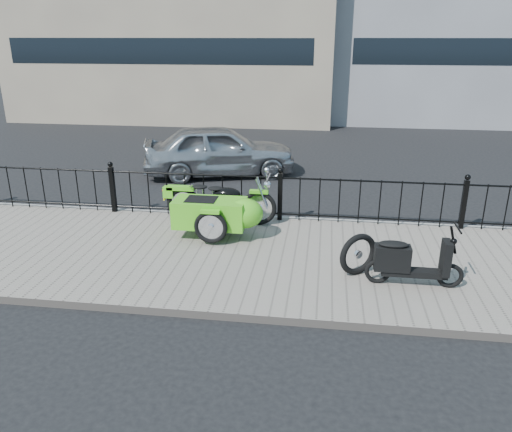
# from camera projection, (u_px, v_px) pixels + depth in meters

# --- Properties ---
(ground) EXTENTS (120.00, 120.00, 0.00)m
(ground) POSITION_uv_depth(u_px,v_px,m) (273.00, 251.00, 8.92)
(ground) COLOR black
(ground) RESTS_ON ground
(sidewalk) EXTENTS (30.00, 3.80, 0.12)m
(sidewalk) POSITION_uv_depth(u_px,v_px,m) (270.00, 259.00, 8.43)
(sidewalk) COLOR gray
(sidewalk) RESTS_ON ground
(curb) EXTENTS (30.00, 0.10, 0.12)m
(curb) POSITION_uv_depth(u_px,v_px,m) (280.00, 220.00, 10.24)
(curb) COLOR gray
(curb) RESTS_ON ground
(iron_fence) EXTENTS (14.11, 0.11, 1.08)m
(iron_fence) POSITION_uv_depth(u_px,v_px,m) (280.00, 197.00, 9.93)
(iron_fence) COLOR black
(iron_fence) RESTS_ON sidewalk
(motorcycle_sidecar) EXTENTS (2.28, 1.48, 0.98)m
(motorcycle_sidecar) POSITION_uv_depth(u_px,v_px,m) (221.00, 211.00, 9.16)
(motorcycle_sidecar) COLOR black
(motorcycle_sidecar) RESTS_ON sidewalk
(scooter) EXTENTS (1.43, 0.42, 0.97)m
(scooter) POSITION_uv_depth(u_px,v_px,m) (408.00, 262.00, 7.33)
(scooter) COLOR black
(scooter) RESTS_ON sidewalk
(spare_tire) EXTENTS (0.61, 0.46, 0.67)m
(spare_tire) POSITION_uv_depth(u_px,v_px,m) (358.00, 254.00, 7.67)
(spare_tire) COLOR black
(spare_tire) RESTS_ON sidewalk
(sedan_car) EXTENTS (4.35, 2.73, 1.38)m
(sedan_car) POSITION_uv_depth(u_px,v_px,m) (220.00, 150.00, 13.48)
(sedan_car) COLOR #A4A6AB
(sedan_car) RESTS_ON ground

